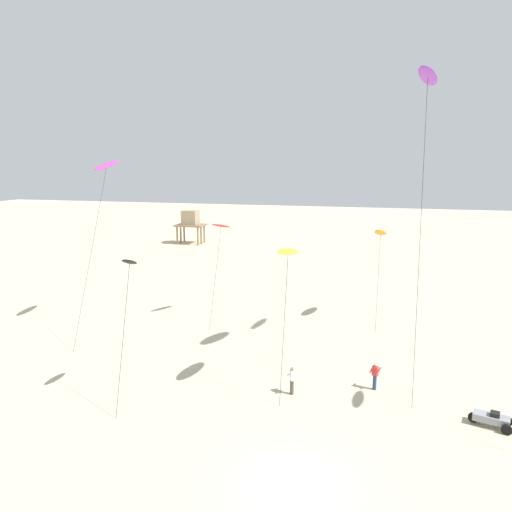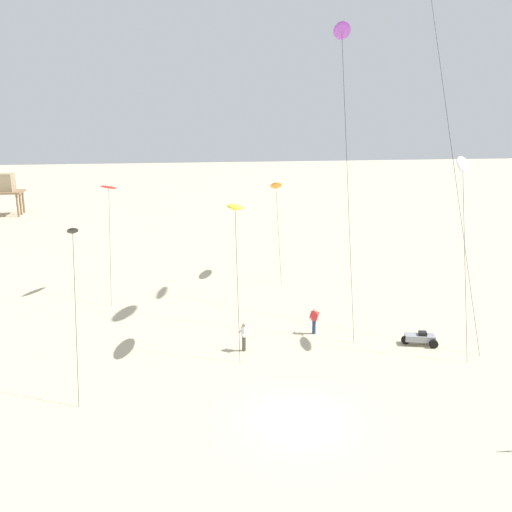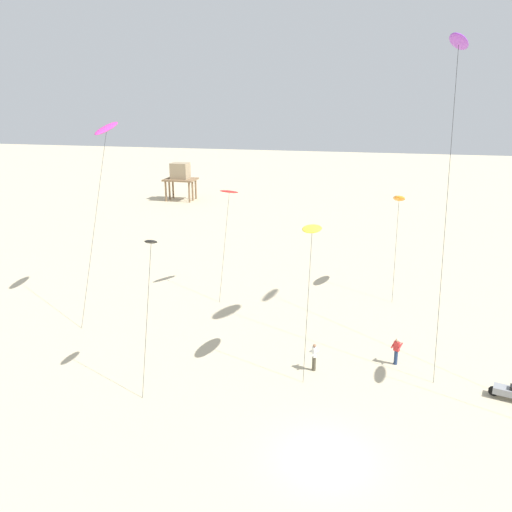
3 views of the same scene
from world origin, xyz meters
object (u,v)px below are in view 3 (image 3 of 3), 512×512
at_px(kite_purple, 459,43).
at_px(kite_magenta, 106,129).
at_px(kite_red, 229,193).
at_px(kite_flyer_middle, 314,356).
at_px(kite_orange, 399,199).
at_px(kite_flyer_nearest, 396,350).
at_px(beach_buggy, 512,392).
at_px(kite_black, 151,244).
at_px(stilt_house, 180,174).
at_px(kite_yellow, 312,229).

bearing_deg(kite_purple, kite_magenta, 173.63).
bearing_deg(kite_red, kite_flyer_middle, -54.74).
relative_size(kite_orange, kite_flyer_nearest, 4.85).
distance_m(kite_flyer_nearest, beach_buggy, 6.37).
xyz_separation_m(kite_red, kite_purple, (15.07, -6.82, 9.99)).
height_order(kite_purple, beach_buggy, kite_purple).
distance_m(kite_magenta, kite_black, 13.99).
bearing_deg(stilt_house, kite_purple, -51.88).
height_order(kite_orange, beach_buggy, kite_orange).
bearing_deg(kite_red, kite_yellow, -55.21).
relative_size(kite_purple, kite_flyer_middle, 11.12).
distance_m(kite_magenta, kite_red, 10.15).
bearing_deg(stilt_house, beach_buggy, -52.44).
distance_m(kite_magenta, beach_buggy, 30.53).
distance_m(kite_red, kite_purple, 19.32).
bearing_deg(kite_magenta, kite_flyer_middle, -25.23).
distance_m(kite_black, kite_yellow, 8.63).
distance_m(kite_purple, kite_flyer_middle, 19.00).
relative_size(kite_flyer_nearest, stilt_house, 0.30).
bearing_deg(kite_magenta, kite_red, 28.85).
height_order(kite_magenta, kite_flyer_middle, kite_magenta).
bearing_deg(kite_orange, kite_yellow, -108.90).
bearing_deg(kite_yellow, kite_red, 124.79).
bearing_deg(kite_orange, kite_flyer_middle, -107.06).
bearing_deg(kite_orange, kite_flyer_nearest, -89.57).
distance_m(kite_black, kite_flyer_nearest, 15.48).
xyz_separation_m(kite_black, kite_red, (-0.01, 14.75, 0.09)).
height_order(kite_purple, kite_orange, kite_purple).
distance_m(kite_black, kite_flyer_middle, 11.28).
xyz_separation_m(kite_purple, kite_orange, (-2.15, 9.64, -10.41)).
distance_m(kite_purple, kite_flyer_nearest, 17.48).
relative_size(kite_orange, stilt_house, 1.45).
bearing_deg(kite_flyer_nearest, kite_flyer_middle, -158.28).
relative_size(kite_flyer_nearest, kite_flyer_middle, 1.00).
bearing_deg(kite_purple, kite_black, -152.21).
bearing_deg(kite_purple, kite_flyer_nearest, -122.42).
bearing_deg(kite_magenta, kite_yellow, -24.72).
relative_size(kite_black, kite_orange, 1.03).
xyz_separation_m(kite_orange, beach_buggy, (5.92, -15.39, -7.11)).
bearing_deg(beach_buggy, kite_magenta, 162.66).
height_order(kite_orange, kite_flyer_nearest, kite_orange).
xyz_separation_m(kite_magenta, kite_flyer_nearest, (20.77, -5.78, -12.02)).
height_order(kite_black, stilt_house, kite_black).
distance_m(kite_orange, stilt_house, 44.54).
bearing_deg(kite_flyer_nearest, beach_buggy, -23.44).
bearing_deg(kite_black, kite_red, 90.05).
bearing_deg(stilt_house, kite_red, -63.13).
distance_m(kite_magenta, kite_orange, 22.51).
bearing_deg(beach_buggy, stilt_house, 127.56).
bearing_deg(kite_flyer_middle, kite_red, 125.26).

